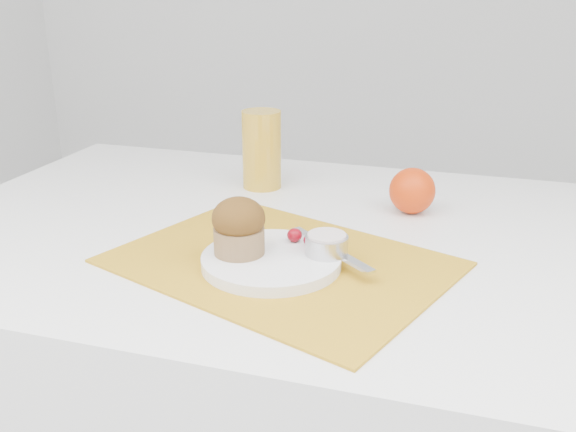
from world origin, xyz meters
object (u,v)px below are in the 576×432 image
(table, at_px, (281,416))
(muffin, at_px, (239,226))
(orange, at_px, (412,191))
(juice_glass, at_px, (262,150))
(plate, at_px, (271,260))

(table, height_order, muffin, muffin)
(orange, relative_size, muffin, 0.87)
(table, xyz_separation_m, muffin, (-0.01, -0.15, 0.43))
(table, bearing_deg, orange, 34.98)
(juice_glass, height_order, muffin, juice_glass)
(plate, height_order, juice_glass, juice_glass)
(table, relative_size, orange, 15.10)
(plate, bearing_deg, muffin, -174.57)
(table, relative_size, plate, 6.08)
(table, height_order, orange, orange)
(orange, xyz_separation_m, muffin, (-0.21, -0.29, 0.02))
(orange, distance_m, muffin, 0.36)
(orange, bearing_deg, plate, -119.29)
(orange, bearing_deg, table, -145.02)
(juice_glass, distance_m, muffin, 0.36)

